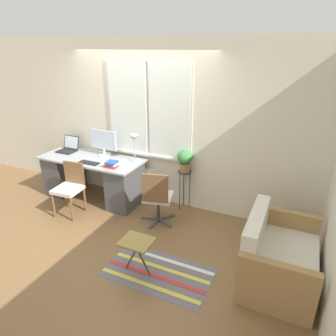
{
  "coord_description": "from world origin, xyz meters",
  "views": [
    {
      "loc": [
        2.44,
        -3.45,
        2.56
      ],
      "look_at": [
        0.74,
        0.18,
        0.91
      ],
      "focal_mm": 32.0,
      "sensor_mm": 36.0,
      "label": 1
    }
  ],
  "objects": [
    {
      "name": "potted_plant",
      "position": [
        0.8,
        0.68,
        0.89
      ],
      "size": [
        0.25,
        0.25,
        0.36
      ],
      "color": "#9E6B4C",
      "rests_on": "plant_stand"
    },
    {
      "name": "office_chair_swivel",
      "position": [
        0.61,
        0.09,
        0.46
      ],
      "size": [
        0.55,
        0.53,
        0.88
      ],
      "rotation": [
        0.0,
        0.0,
        3.4
      ],
      "color": "#47474C",
      "rests_on": "ground_plane"
    },
    {
      "name": "book_stack",
      "position": [
        -0.25,
        0.18,
        0.81
      ],
      "size": [
        0.21,
        0.18,
        0.1
      ],
      "color": "red",
      "rests_on": "desk"
    },
    {
      "name": "couch_loveseat",
      "position": [
        2.39,
        -0.39,
        0.28
      ],
      "size": [
        0.78,
        1.17,
        0.81
      ],
      "rotation": [
        0.0,
        0.0,
        1.57
      ],
      "color": "white",
      "rests_on": "ground_plane"
    },
    {
      "name": "laptop",
      "position": [
        -1.43,
        0.51,
        0.81
      ],
      "size": [
        0.33,
        0.31,
        0.26
      ],
      "color": "black",
      "rests_on": "desk"
    },
    {
      "name": "monitor",
      "position": [
        -0.69,
        0.59,
        1.0
      ],
      "size": [
        0.52,
        0.22,
        0.46
      ],
      "color": "silver",
      "rests_on": "desk"
    },
    {
      "name": "plant_stand",
      "position": [
        0.8,
        0.68,
        0.57
      ],
      "size": [
        0.22,
        0.22,
        0.68
      ],
      "color": "#333338",
      "rests_on": "ground_plane"
    },
    {
      "name": "desk",
      "position": [
        -0.81,
        0.37,
        0.4
      ],
      "size": [
        1.83,
        0.74,
        0.76
      ],
      "color": "#9EA3A8",
      "rests_on": "ground_plane"
    },
    {
      "name": "folding_stool",
      "position": [
        0.88,
        -0.98,
        0.4
      ],
      "size": [
        0.37,
        0.32,
        0.46
      ],
      "color": "olive",
      "rests_on": "ground_plane"
    },
    {
      "name": "floor_rug_striped",
      "position": [
        1.11,
        -0.89,
        0.0
      ],
      "size": [
        1.3,
        0.72,
        0.01
      ],
      "color": "slate",
      "rests_on": "ground_plane"
    },
    {
      "name": "mouse",
      "position": [
        -0.43,
        0.14,
        0.77
      ],
      "size": [
        0.04,
        0.06,
        0.03
      ],
      "color": "silver",
      "rests_on": "desk"
    },
    {
      "name": "wall_back_with_window",
      "position": [
        0.01,
        0.81,
        1.36
      ],
      "size": [
        9.0,
        0.12,
        2.7
      ],
      "color": "beige",
      "rests_on": "ground_plane"
    },
    {
      "name": "desk_chair_wooden",
      "position": [
        -0.81,
        -0.21,
        0.47
      ],
      "size": [
        0.43,
        0.44,
        0.84
      ],
      "rotation": [
        0.0,
        0.0,
        0.09
      ],
      "color": "brown",
      "rests_on": "ground_plane"
    },
    {
      "name": "ground_plane",
      "position": [
        0.0,
        0.0,
        0.0
      ],
      "size": [
        14.0,
        14.0,
        0.0
      ],
      "primitive_type": "plane",
      "color": "brown"
    },
    {
      "name": "desk_lamp",
      "position": [
        -0.07,
        0.6,
        1.11
      ],
      "size": [
        0.16,
        0.16,
        0.47
      ],
      "color": "#ADADB2",
      "rests_on": "desk"
    },
    {
      "name": "keyboard",
      "position": [
        -0.68,
        0.16,
        0.77
      ],
      "size": [
        0.35,
        0.13,
        0.02
      ],
      "color": "black",
      "rests_on": "desk"
    }
  ]
}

